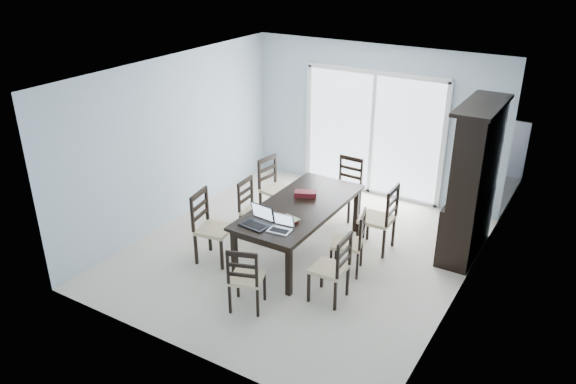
# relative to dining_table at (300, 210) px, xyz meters

# --- Properties ---
(floor) EXTENTS (5.00, 5.00, 0.00)m
(floor) POSITION_rel_dining_table_xyz_m (0.00, 0.00, -0.67)
(floor) COLOR beige
(floor) RESTS_ON ground
(ceiling) EXTENTS (5.00, 5.00, 0.00)m
(ceiling) POSITION_rel_dining_table_xyz_m (0.00, 0.00, 1.93)
(ceiling) COLOR white
(ceiling) RESTS_ON back_wall
(back_wall) EXTENTS (4.50, 0.02, 2.60)m
(back_wall) POSITION_rel_dining_table_xyz_m (0.00, 2.50, 0.63)
(back_wall) COLOR #ACBFCD
(back_wall) RESTS_ON floor
(wall_left) EXTENTS (0.02, 5.00, 2.60)m
(wall_left) POSITION_rel_dining_table_xyz_m (-2.25, 0.00, 0.63)
(wall_left) COLOR #ACBFCD
(wall_left) RESTS_ON floor
(wall_right) EXTENTS (0.02, 5.00, 2.60)m
(wall_right) POSITION_rel_dining_table_xyz_m (2.25, 0.00, 0.63)
(wall_right) COLOR #ACBFCD
(wall_right) RESTS_ON floor
(balcony) EXTENTS (4.50, 2.00, 0.10)m
(balcony) POSITION_rel_dining_table_xyz_m (0.00, 3.50, -0.72)
(balcony) COLOR gray
(balcony) RESTS_ON ground
(railing) EXTENTS (4.50, 0.06, 1.10)m
(railing) POSITION_rel_dining_table_xyz_m (0.00, 4.50, -0.12)
(railing) COLOR #99999E
(railing) RESTS_ON balcony
(dining_table) EXTENTS (1.00, 2.20, 0.75)m
(dining_table) POSITION_rel_dining_table_xyz_m (0.00, 0.00, 0.00)
(dining_table) COLOR black
(dining_table) RESTS_ON floor
(china_hutch) EXTENTS (0.50, 1.38, 2.20)m
(china_hutch) POSITION_rel_dining_table_xyz_m (2.02, 1.25, 0.40)
(china_hutch) COLOR black
(china_hutch) RESTS_ON floor
(sliding_door) EXTENTS (2.52, 0.05, 2.18)m
(sliding_door) POSITION_rel_dining_table_xyz_m (0.00, 2.48, 0.41)
(sliding_door) COLOR silver
(sliding_door) RESTS_ON floor
(chair_left_near) EXTENTS (0.52, 0.51, 1.18)m
(chair_left_near) POSITION_rel_dining_table_xyz_m (-1.00, -0.82, -0.05)
(chair_left_near) COLOR black
(chair_left_near) RESTS_ON floor
(chair_left_mid) EXTENTS (0.43, 0.41, 1.05)m
(chair_left_mid) POSITION_rel_dining_table_xyz_m (-0.86, 0.05, -0.12)
(chair_left_mid) COLOR black
(chair_left_mid) RESTS_ON floor
(chair_left_far) EXTENTS (0.50, 0.49, 1.13)m
(chair_left_far) POSITION_rel_dining_table_xyz_m (-0.98, 0.82, -0.08)
(chair_left_far) COLOR black
(chair_left_far) RESTS_ON floor
(chair_right_near) EXTENTS (0.42, 0.41, 1.07)m
(chair_right_near) POSITION_rel_dining_table_xyz_m (0.97, -0.81, -0.11)
(chair_right_near) COLOR black
(chair_right_near) RESTS_ON floor
(chair_right_mid) EXTENTS (0.49, 0.48, 1.04)m
(chair_right_mid) POSITION_rel_dining_table_xyz_m (0.88, -0.09, -0.12)
(chair_right_mid) COLOR black
(chair_right_mid) RESTS_ON floor
(chair_right_far) EXTENTS (0.47, 0.45, 1.18)m
(chair_right_far) POSITION_rel_dining_table_xyz_m (1.00, 0.65, -0.05)
(chair_right_far) COLOR black
(chair_right_far) RESTS_ON floor
(chair_end_near) EXTENTS (0.49, 0.50, 1.01)m
(chair_end_near) POSITION_rel_dining_table_xyz_m (0.15, -1.56, -0.14)
(chair_end_near) COLOR black
(chair_end_near) RESTS_ON floor
(chair_end_far) EXTENTS (0.43, 0.45, 1.12)m
(chair_end_far) POSITION_rel_dining_table_xyz_m (0.04, 1.46, -0.08)
(chair_end_far) COLOR black
(chair_end_far) RESTS_ON floor
(laptop_dark) EXTENTS (0.40, 0.30, 0.26)m
(laptop_dark) POSITION_rel_dining_table_xyz_m (-0.19, -0.83, 0.14)
(laptop_dark) COLOR black
(laptop_dark) RESTS_ON dining_table
(laptop_silver) EXTENTS (0.31, 0.23, 0.20)m
(laptop_silver) POSITION_rel_dining_table_xyz_m (0.16, -0.80, 0.13)
(laptop_silver) COLOR #BCBCBE
(laptop_silver) RESTS_ON dining_table
(book_stack) EXTENTS (0.28, 0.23, 0.04)m
(book_stack) POSITION_rel_dining_table_xyz_m (0.12, -0.50, 0.10)
(book_stack) COLOR maroon
(book_stack) RESTS_ON dining_table
(cell_phone) EXTENTS (0.12, 0.06, 0.01)m
(cell_phone) POSITION_rel_dining_table_xyz_m (0.08, -0.87, 0.08)
(cell_phone) COLOR black
(cell_phone) RESTS_ON dining_table
(game_box) EXTENTS (0.35, 0.27, 0.08)m
(game_box) POSITION_rel_dining_table_xyz_m (-0.07, 0.29, 0.12)
(game_box) COLOR #551113
(game_box) RESTS_ON dining_table
(hot_tub) EXTENTS (2.03, 1.88, 0.90)m
(hot_tub) POSITION_rel_dining_table_xyz_m (-0.79, 3.41, -0.22)
(hot_tub) COLOR maroon
(hot_tub) RESTS_ON balcony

